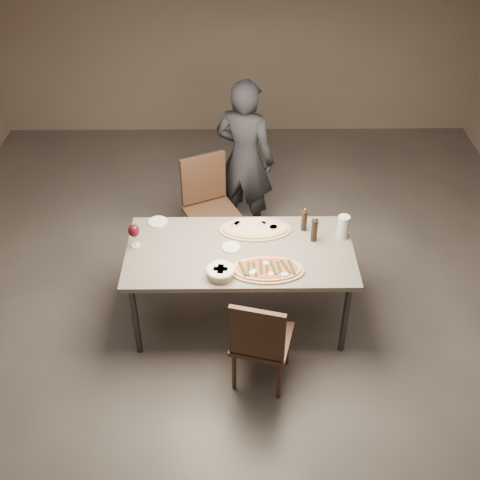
{
  "coord_description": "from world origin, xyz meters",
  "views": [
    {
      "loc": [
        -0.04,
        -3.7,
        3.72
      ],
      "look_at": [
        0.0,
        0.0,
        0.85
      ],
      "focal_mm": 45.0,
      "sensor_mm": 36.0,
      "label": 1
    }
  ],
  "objects_px": {
    "carafe": "(343,227)",
    "pepper_mill_left": "(314,230)",
    "bread_basket": "(221,271)",
    "chair_near": "(260,339)",
    "diner": "(245,159)",
    "zucchini_pizza": "(267,269)",
    "chair_far": "(209,201)",
    "ham_pizza": "(255,229)",
    "dining_table": "(240,256)"
  },
  "relations": [
    {
      "from": "pepper_mill_left",
      "to": "diner",
      "type": "bearing_deg",
      "value": 113.73
    },
    {
      "from": "zucchini_pizza",
      "to": "chair_near",
      "type": "relative_size",
      "value": 0.65
    },
    {
      "from": "bread_basket",
      "to": "chair_far",
      "type": "xyz_separation_m",
      "value": [
        -0.14,
        1.3,
        -0.25
      ]
    },
    {
      "from": "chair_near",
      "to": "diner",
      "type": "bearing_deg",
      "value": 106.67
    },
    {
      "from": "zucchini_pizza",
      "to": "carafe",
      "type": "bearing_deg",
      "value": 45.44
    },
    {
      "from": "zucchini_pizza",
      "to": "diner",
      "type": "bearing_deg",
      "value": 106.49
    },
    {
      "from": "bread_basket",
      "to": "pepper_mill_left",
      "type": "distance_m",
      "value": 0.86
    },
    {
      "from": "chair_near",
      "to": "diner",
      "type": "distance_m",
      "value": 2.07
    },
    {
      "from": "dining_table",
      "to": "chair_near",
      "type": "bearing_deg",
      "value": -79.25
    },
    {
      "from": "ham_pizza",
      "to": "chair_near",
      "type": "bearing_deg",
      "value": -106.8
    },
    {
      "from": "bread_basket",
      "to": "chair_far",
      "type": "distance_m",
      "value": 1.33
    },
    {
      "from": "pepper_mill_left",
      "to": "zucchini_pizza",
      "type": "bearing_deg",
      "value": -135.97
    },
    {
      "from": "ham_pizza",
      "to": "pepper_mill_left",
      "type": "bearing_deg",
      "value": -34.05
    },
    {
      "from": "zucchini_pizza",
      "to": "diner",
      "type": "distance_m",
      "value": 1.6
    },
    {
      "from": "bread_basket",
      "to": "carafe",
      "type": "bearing_deg",
      "value": 26.03
    },
    {
      "from": "chair_near",
      "to": "chair_far",
      "type": "xyz_separation_m",
      "value": [
        -0.42,
        1.7,
        0.05
      ]
    },
    {
      "from": "zucchini_pizza",
      "to": "chair_near",
      "type": "height_order",
      "value": "chair_near"
    },
    {
      "from": "zucchini_pizza",
      "to": "pepper_mill_left",
      "type": "distance_m",
      "value": 0.55
    },
    {
      "from": "zucchini_pizza",
      "to": "bread_basket",
      "type": "bearing_deg",
      "value": -159.91
    },
    {
      "from": "ham_pizza",
      "to": "chair_near",
      "type": "relative_size",
      "value": 0.68
    },
    {
      "from": "carafe",
      "to": "diner",
      "type": "bearing_deg",
      "value": 123.44
    },
    {
      "from": "zucchini_pizza",
      "to": "chair_far",
      "type": "height_order",
      "value": "chair_far"
    },
    {
      "from": "chair_far",
      "to": "chair_near",
      "type": "bearing_deg",
      "value": 79.11
    },
    {
      "from": "pepper_mill_left",
      "to": "chair_near",
      "type": "bearing_deg",
      "value": -118.76
    },
    {
      "from": "chair_far",
      "to": "bread_basket",
      "type": "bearing_deg",
      "value": 71.28
    },
    {
      "from": "bread_basket",
      "to": "chair_near",
      "type": "distance_m",
      "value": 0.58
    },
    {
      "from": "chair_near",
      "to": "bread_basket",
      "type": "bearing_deg",
      "value": 139.72
    },
    {
      "from": "carafe",
      "to": "pepper_mill_left",
      "type": "bearing_deg",
      "value": -169.15
    },
    {
      "from": "bread_basket",
      "to": "diner",
      "type": "relative_size",
      "value": 0.14
    },
    {
      "from": "dining_table",
      "to": "carafe",
      "type": "height_order",
      "value": "carafe"
    },
    {
      "from": "ham_pizza",
      "to": "chair_far",
      "type": "bearing_deg",
      "value": 102.18
    },
    {
      "from": "zucchini_pizza",
      "to": "chair_far",
      "type": "xyz_separation_m",
      "value": [
        -0.49,
        1.25,
        -0.22
      ]
    },
    {
      "from": "dining_table",
      "to": "carafe",
      "type": "distance_m",
      "value": 0.86
    },
    {
      "from": "pepper_mill_left",
      "to": "carafe",
      "type": "distance_m",
      "value": 0.24
    },
    {
      "from": "bread_basket",
      "to": "pepper_mill_left",
      "type": "height_order",
      "value": "pepper_mill_left"
    },
    {
      "from": "zucchini_pizza",
      "to": "pepper_mill_left",
      "type": "xyz_separation_m",
      "value": [
        0.39,
        0.38,
        0.09
      ]
    },
    {
      "from": "diner",
      "to": "zucchini_pizza",
      "type": "bearing_deg",
      "value": 117.87
    },
    {
      "from": "ham_pizza",
      "to": "bread_basket",
      "type": "distance_m",
      "value": 0.64
    },
    {
      "from": "zucchini_pizza",
      "to": "chair_near",
      "type": "bearing_deg",
      "value": -86.77
    },
    {
      "from": "dining_table",
      "to": "bread_basket",
      "type": "height_order",
      "value": "bread_basket"
    },
    {
      "from": "diner",
      "to": "pepper_mill_left",
      "type": "bearing_deg",
      "value": 136.55
    },
    {
      "from": "ham_pizza",
      "to": "carafe",
      "type": "bearing_deg",
      "value": -24.94
    },
    {
      "from": "bread_basket",
      "to": "chair_far",
      "type": "relative_size",
      "value": 0.23
    },
    {
      "from": "carafe",
      "to": "bread_basket",
      "type": "bearing_deg",
      "value": -153.97
    },
    {
      "from": "dining_table",
      "to": "diner",
      "type": "relative_size",
      "value": 1.12
    },
    {
      "from": "diner",
      "to": "chair_near",
      "type": "bearing_deg",
      "value": 114.91
    },
    {
      "from": "zucchini_pizza",
      "to": "ham_pizza",
      "type": "distance_m",
      "value": 0.52
    },
    {
      "from": "chair_far",
      "to": "ham_pizza",
      "type": "bearing_deg",
      "value": 94.71
    },
    {
      "from": "ham_pizza",
      "to": "bread_basket",
      "type": "bearing_deg",
      "value": -132.94
    },
    {
      "from": "carafe",
      "to": "diner",
      "type": "height_order",
      "value": "diner"
    }
  ]
}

